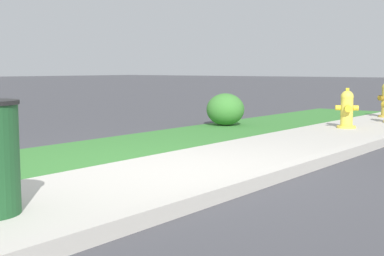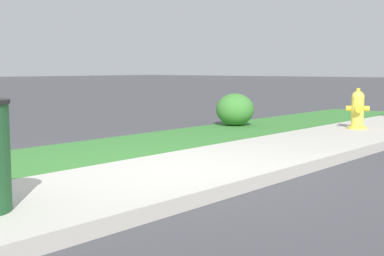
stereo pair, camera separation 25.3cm
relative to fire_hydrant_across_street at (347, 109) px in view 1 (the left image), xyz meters
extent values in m
plane|color=#424247|center=(-4.90, -0.20, -0.34)|extent=(120.00, 120.00, 0.00)
cube|color=#BCB7AD|center=(-4.90, -0.20, -0.33)|extent=(18.00, 1.80, 0.01)
cube|color=#387A33|center=(-4.90, 1.55, -0.33)|extent=(18.00, 1.70, 0.01)
cube|color=#BCB7AD|center=(-4.90, -1.19, -0.28)|extent=(18.00, 0.16, 0.12)
cylinder|color=yellow|center=(0.00, 0.00, -0.31)|extent=(0.33, 0.33, 0.05)
cylinder|color=yellow|center=(0.00, 0.00, -0.04)|extent=(0.21, 0.21, 0.51)
sphere|color=yellow|center=(0.00, 0.00, 0.22)|extent=(0.22, 0.22, 0.22)
cube|color=yellow|center=(0.00, 0.00, 0.34)|extent=(0.08, 0.08, 0.06)
cylinder|color=yellow|center=(0.08, -0.13, 0.02)|extent=(0.12, 0.12, 0.09)
cylinder|color=yellow|center=(-0.07, 0.13, 0.02)|extent=(0.12, 0.12, 0.09)
cylinder|color=yellow|center=(-0.13, -0.07, 0.02)|extent=(0.15, 0.15, 0.12)
cylinder|color=olive|center=(2.42, 0.22, 0.08)|extent=(0.12, 0.12, 0.09)
cylinder|color=olive|center=(2.62, 0.29, 0.08)|extent=(0.15, 0.14, 0.12)
ellipsoid|color=#3D7F33|center=(-0.88, 1.97, -0.04)|extent=(0.70, 0.70, 0.59)
camera|label=1|loc=(-8.99, -3.60, 0.71)|focal=50.00mm
camera|label=2|loc=(-8.83, -3.79, 0.71)|focal=50.00mm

